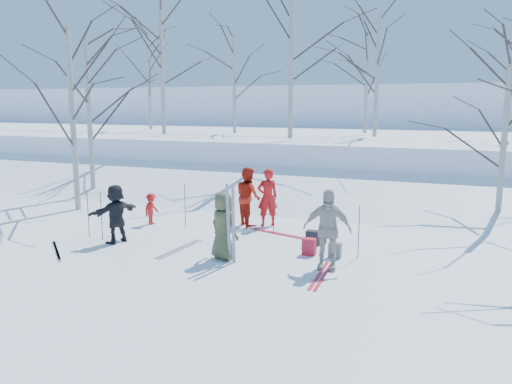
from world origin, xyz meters
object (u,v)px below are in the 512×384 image
at_px(skier_olive_center, 223,226).
at_px(skier_cream_east, 327,229).
at_px(backpack_red, 309,247).
at_px(dog, 324,232).
at_px(backpack_grey, 335,250).
at_px(backpack_dark, 313,238).
at_px(skier_red_north, 268,197).
at_px(skier_redor_behind, 248,196).
at_px(skier_red_seated, 151,209).
at_px(skier_grey_west, 116,214).

xyz_separation_m(skier_olive_center, skier_cream_east, (2.49, 0.20, 0.10)).
xyz_separation_m(skier_cream_east, backpack_red, (-0.66, 0.88, -0.72)).
height_order(skier_olive_center, dog, skier_olive_center).
distance_m(backpack_grey, backpack_dark, 1.17).
relative_size(skier_red_north, backpack_dark, 4.44).
bearing_deg(backpack_dark, skier_redor_behind, 149.67).
relative_size(skier_olive_center, dog, 2.57).
distance_m(skier_cream_east, backpack_grey, 1.15).
height_order(skier_olive_center, skier_cream_east, skier_cream_east).
distance_m(skier_red_north, backpack_grey, 3.72).
height_order(skier_red_north, backpack_grey, skier_red_north).
xyz_separation_m(skier_red_north, backpack_red, (2.04, -2.48, -0.68)).
height_order(skier_red_seated, skier_cream_east, skier_cream_east).
height_order(skier_olive_center, skier_redor_behind, skier_redor_behind).
xyz_separation_m(skier_red_north, skier_cream_east, (2.69, -3.36, 0.04)).
xyz_separation_m(skier_red_north, backpack_dark, (1.89, -1.62, -0.69)).
relative_size(dog, backpack_dark, 1.60).
xyz_separation_m(skier_cream_east, skier_grey_west, (-5.82, 0.06, -0.13)).
relative_size(skier_redor_behind, skier_red_seated, 1.84).
bearing_deg(skier_grey_west, backpack_grey, 116.22).
bearing_deg(backpack_red, backpack_grey, 0.12).
bearing_deg(skier_red_seated, skier_olive_center, -123.29).
bearing_deg(dog, skier_red_seated, -36.66).
relative_size(skier_cream_east, backpack_grey, 4.87).
distance_m(skier_olive_center, skier_red_north, 3.56).
bearing_deg(backpack_grey, skier_olive_center, -156.46).
xyz_separation_m(skier_redor_behind, skier_cream_east, (3.27, -3.18, 0.02)).
xyz_separation_m(skier_redor_behind, skier_grey_west, (-2.55, -3.12, -0.11)).
bearing_deg(backpack_grey, backpack_dark, 132.82).
height_order(skier_grey_west, dog, skier_grey_west).
distance_m(skier_redor_behind, backpack_grey, 4.05).
distance_m(skier_olive_center, skier_grey_west, 3.34).
height_order(skier_red_seated, backpack_grey, skier_red_seated).
xyz_separation_m(skier_red_seated, backpack_red, (5.45, -1.28, -0.28)).
relative_size(skier_red_north, skier_redor_behind, 0.98).
relative_size(skier_red_north, skier_red_seated, 1.81).
height_order(skier_cream_east, backpack_dark, skier_cream_east).
bearing_deg(dog, skier_red_north, -66.00).
xyz_separation_m(skier_grey_west, backpack_red, (5.17, 0.82, -0.59)).
relative_size(skier_redor_behind, skier_grey_west, 1.14).
bearing_deg(backpack_dark, skier_grey_west, -161.49).
relative_size(skier_red_north, backpack_red, 4.23).
distance_m(skier_cream_east, skier_grey_west, 5.82).
height_order(backpack_red, backpack_grey, backpack_red).
xyz_separation_m(skier_olive_center, dog, (1.87, 2.42, -0.55)).
distance_m(dog, backpack_dark, 0.52).
height_order(skier_cream_east, backpack_red, skier_cream_east).
bearing_deg(skier_grey_west, skier_red_north, 154.69).
bearing_deg(backpack_grey, skier_redor_behind, 144.79).
xyz_separation_m(skier_grey_west, dog, (5.20, 2.16, -0.53)).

